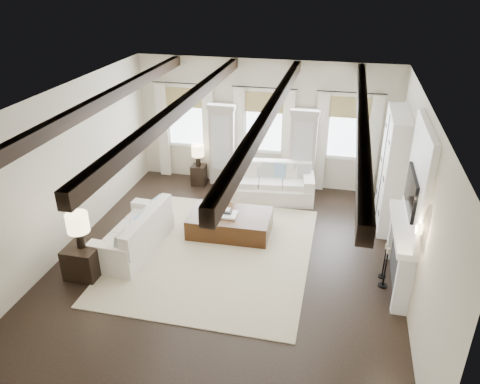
% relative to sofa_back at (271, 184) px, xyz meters
% --- Properties ---
extents(ground, '(7.50, 7.50, 0.00)m').
position_rel_sofa_back_xyz_m(ground, '(-0.35, -2.90, -0.36)').
color(ground, black).
rests_on(ground, ground).
extents(room_shell, '(6.54, 7.54, 3.22)m').
position_rel_sofa_back_xyz_m(room_shell, '(0.40, -2.00, 1.53)').
color(room_shell, beige).
rests_on(room_shell, ground).
extents(area_rug, '(3.79, 4.31, 0.02)m').
position_rel_sofa_back_xyz_m(area_rug, '(-0.70, -2.68, -0.35)').
color(area_rug, beige).
rests_on(area_rug, ground).
extents(sofa_back, '(2.16, 1.19, 0.88)m').
position_rel_sofa_back_xyz_m(sofa_back, '(0.00, 0.00, 0.00)').
color(sofa_back, white).
rests_on(sofa_back, ground).
extents(sofa_left, '(1.01, 2.04, 0.85)m').
position_rel_sofa_back_xyz_m(sofa_left, '(-2.25, -2.91, -0.01)').
color(sofa_left, white).
rests_on(sofa_left, ground).
extents(ottoman, '(1.74, 1.11, 0.45)m').
position_rel_sofa_back_xyz_m(ottoman, '(-0.57, -1.85, -0.14)').
color(ottoman, black).
rests_on(ottoman, ground).
extents(tray, '(0.51, 0.39, 0.04)m').
position_rel_sofa_back_xyz_m(tray, '(-0.67, -1.90, 0.11)').
color(tray, white).
rests_on(tray, ottoman).
extents(book_lower, '(0.27, 0.21, 0.04)m').
position_rel_sofa_back_xyz_m(book_lower, '(-0.66, -1.85, 0.15)').
color(book_lower, '#262628').
rests_on(book_lower, tray).
extents(book_upper, '(0.22, 0.18, 0.03)m').
position_rel_sofa_back_xyz_m(book_upper, '(-0.69, -1.84, 0.18)').
color(book_upper, beige).
rests_on(book_upper, book_lower).
extents(side_table_front, '(0.61, 0.61, 0.61)m').
position_rel_sofa_back_xyz_m(side_table_front, '(-2.84, -3.90, -0.06)').
color(side_table_front, black).
rests_on(side_table_front, ground).
extents(lamp_front, '(0.40, 0.40, 0.68)m').
position_rel_sofa_back_xyz_m(lamp_front, '(-2.84, -3.90, 0.71)').
color(lamp_front, black).
rests_on(lamp_front, side_table_front).
extents(side_table_back, '(0.35, 0.35, 0.53)m').
position_rel_sofa_back_xyz_m(side_table_back, '(-1.96, 0.35, -0.10)').
color(side_table_back, black).
rests_on(side_table_back, ground).
extents(lamp_back, '(0.32, 0.32, 0.55)m').
position_rel_sofa_back_xyz_m(lamp_back, '(-1.96, 0.35, 0.54)').
color(lamp_back, black).
rests_on(lamp_back, side_table_back).
extents(candlestick_near, '(0.16, 0.16, 0.80)m').
position_rel_sofa_back_xyz_m(candlestick_near, '(2.55, -3.04, -0.03)').
color(candlestick_near, black).
rests_on(candlestick_near, ground).
extents(candlestick_far, '(0.14, 0.14, 0.71)m').
position_rel_sofa_back_xyz_m(candlestick_far, '(2.55, -2.76, -0.07)').
color(candlestick_far, black).
rests_on(candlestick_far, ground).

